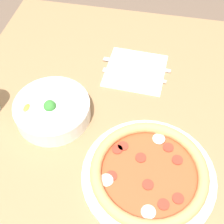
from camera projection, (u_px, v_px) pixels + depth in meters
The scene contains 6 objects.
dining_table at pixel (97, 167), 0.87m from camera, with size 1.18×0.83×0.75m.
pizza at pixel (149, 173), 0.71m from camera, with size 0.31×0.31×0.04m.
bowl at pixel (52, 109), 0.81m from camera, with size 0.20×0.20×0.07m.
napkin at pixel (135, 71), 0.94m from camera, with size 0.18×0.18×0.00m.
fork at pixel (135, 76), 0.92m from camera, with size 0.03×0.19×0.00m.
knife at pixel (139, 65), 0.95m from camera, with size 0.03×0.21×0.01m.
Camera 1 is at (-0.40, -0.12, 1.41)m, focal length 50.00 mm.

